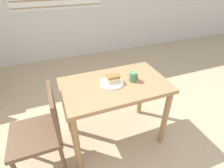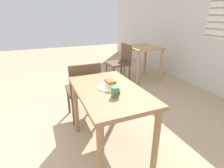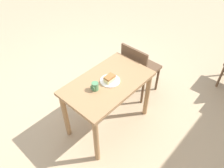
# 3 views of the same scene
# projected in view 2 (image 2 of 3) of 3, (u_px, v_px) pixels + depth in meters

# --- Properties ---
(ground_plane) EXTENTS (14.00, 14.00, 0.00)m
(ground_plane) POSITION_uv_depth(u_px,v_px,m) (58.00, 155.00, 1.91)
(ground_plane) COLOR tan
(dining_table_near) EXTENTS (1.04, 0.62, 0.75)m
(dining_table_near) POSITION_uv_depth(u_px,v_px,m) (109.00, 100.00, 1.78)
(dining_table_near) COLOR #9E754C
(dining_table_near) RESTS_ON ground_plane
(dining_table_far) EXTENTS (0.74, 0.70, 0.77)m
(dining_table_far) POSITION_uv_depth(u_px,v_px,m) (143.00, 53.00, 3.99)
(dining_table_far) COLOR tan
(dining_table_far) RESTS_ON ground_plane
(chair_near_window) EXTENTS (0.44, 0.44, 0.86)m
(chair_near_window) POSITION_uv_depth(u_px,v_px,m) (84.00, 88.00, 2.43)
(chair_near_window) COLOR brown
(chair_near_window) RESTS_ON ground_plane
(chair_far_corner) EXTENTS (0.45, 0.45, 0.86)m
(chair_far_corner) POSITION_uv_depth(u_px,v_px,m) (121.00, 61.00, 3.84)
(chair_far_corner) COLOR brown
(chair_far_corner) RESTS_ON ground_plane
(plate) EXTENTS (0.23, 0.23, 0.01)m
(plate) POSITION_uv_depth(u_px,v_px,m) (109.00, 87.00, 1.76)
(plate) COLOR white
(plate) RESTS_ON dining_table_near
(cake_slice) EXTENTS (0.12, 0.08, 0.07)m
(cake_slice) POSITION_uv_depth(u_px,v_px,m) (110.00, 84.00, 1.73)
(cake_slice) COLOR beige
(cake_slice) RESTS_ON plate
(coffee_mug) EXTENTS (0.08, 0.07, 0.09)m
(coffee_mug) POSITION_uv_depth(u_px,v_px,m) (115.00, 92.00, 1.55)
(coffee_mug) COLOR #4C8456
(coffee_mug) RESTS_ON dining_table_near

